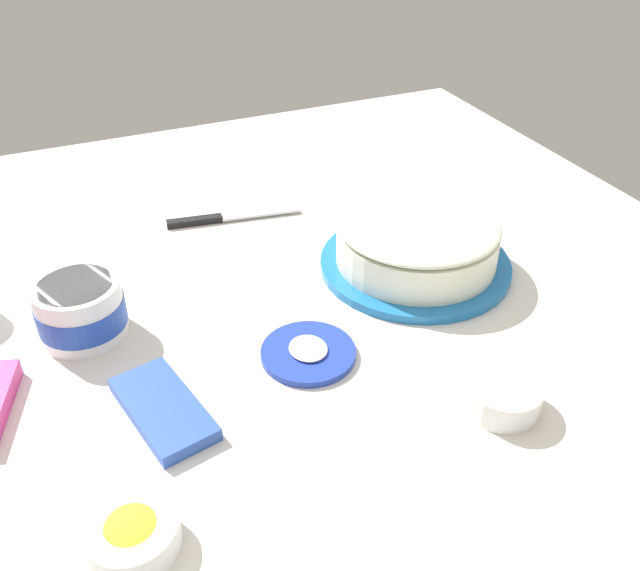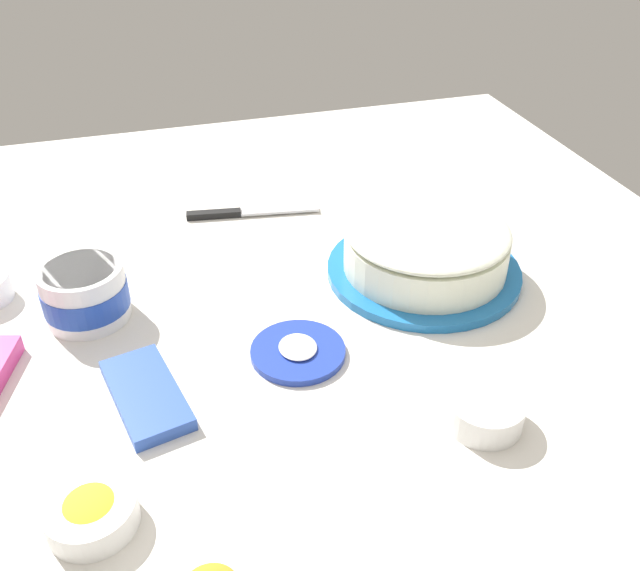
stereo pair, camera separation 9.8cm
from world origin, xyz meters
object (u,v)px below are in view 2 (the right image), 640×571
(frosting_tub, at_px, (85,292))
(sprinkle_bowl_blue, at_px, (485,411))
(frosting_tub_lid, at_px, (298,351))
(frosted_cake, at_px, (425,250))
(sprinkle_bowl_yellow, at_px, (91,512))
(spreading_knife, at_px, (241,213))
(candy_box_lower, at_px, (146,394))

(frosting_tub, relative_size, sprinkle_bowl_blue, 1.31)
(frosting_tub_lid, relative_size, sprinkle_bowl_blue, 1.39)
(frosted_cake, distance_m, sprinkle_bowl_blue, 0.32)
(frosted_cake, xyz_separation_m, frosting_tub_lid, (0.13, -0.24, -0.04))
(frosting_tub, height_order, frosting_tub_lid, frosting_tub)
(frosted_cake, xyz_separation_m, frosting_tub, (-0.04, -0.50, -0.00))
(frosted_cake, relative_size, sprinkle_bowl_yellow, 3.21)
(frosting_tub, height_order, sprinkle_bowl_blue, frosting_tub)
(frosting_tub_lid, height_order, sprinkle_bowl_blue, sprinkle_bowl_blue)
(frosted_cake, bearing_deg, spreading_knife, -138.50)
(frosting_tub_lid, distance_m, sprinkle_bowl_yellow, 0.33)
(frosted_cake, relative_size, sprinkle_bowl_blue, 3.28)
(spreading_knife, xyz_separation_m, candy_box_lower, (0.43, -0.20, 0.00))
(frosted_cake, distance_m, sprinkle_bowl_yellow, 0.60)
(frosting_tub, relative_size, candy_box_lower, 0.76)
(spreading_knife, bearing_deg, sprinkle_bowl_blue, 16.93)
(frosting_tub, height_order, candy_box_lower, frosting_tub)
(frosted_cake, relative_size, candy_box_lower, 1.92)
(frosted_cake, xyz_separation_m, sprinkle_bowl_blue, (0.31, -0.06, -0.02))
(frosted_cake, height_order, frosting_tub_lid, frosted_cake)
(frosted_cake, xyz_separation_m, candy_box_lower, (0.16, -0.44, -0.04))
(frosting_tub_lid, height_order, sprinkle_bowl_yellow, sprinkle_bowl_yellow)
(frosted_cake, xyz_separation_m, sprinkle_bowl_yellow, (0.33, -0.51, -0.03))
(frosted_cake, bearing_deg, sprinkle_bowl_yellow, -57.21)
(frosting_tub, distance_m, spreading_knife, 0.35)
(sprinkle_bowl_yellow, bearing_deg, sprinkle_bowl_blue, 91.67)
(frosted_cake, height_order, frosting_tub, frosted_cake)
(sprinkle_bowl_yellow, bearing_deg, spreading_knife, 155.62)
(spreading_knife, height_order, candy_box_lower, candy_box_lower)
(frosted_cake, height_order, spreading_knife, frosted_cake)
(frosting_tub, height_order, sprinkle_bowl_yellow, frosting_tub)
(frosting_tub_lid, distance_m, sprinkle_bowl_blue, 0.25)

